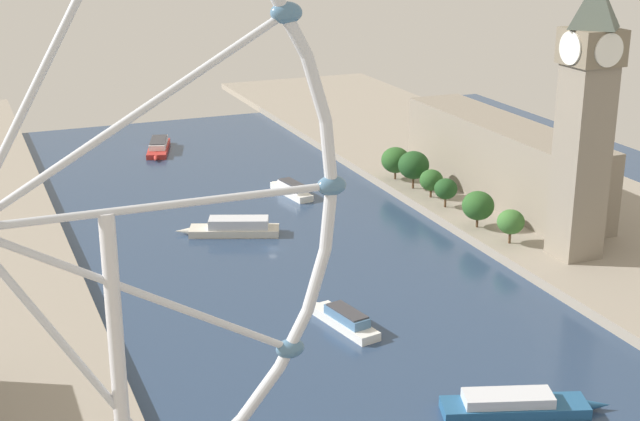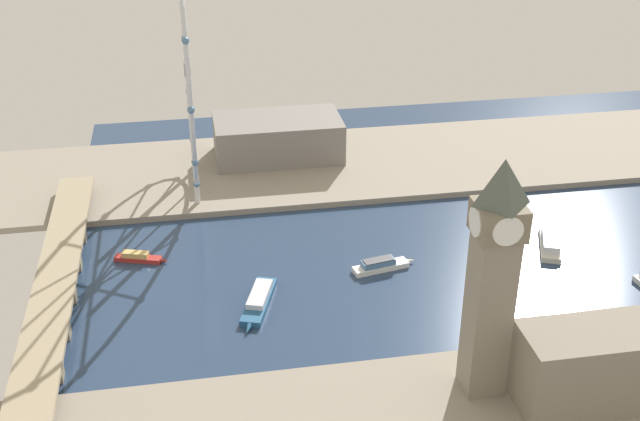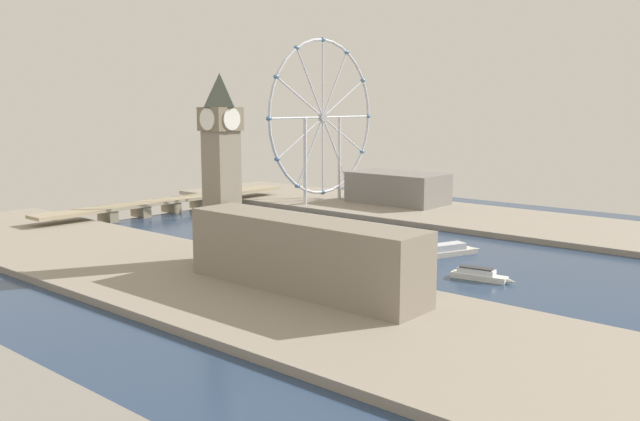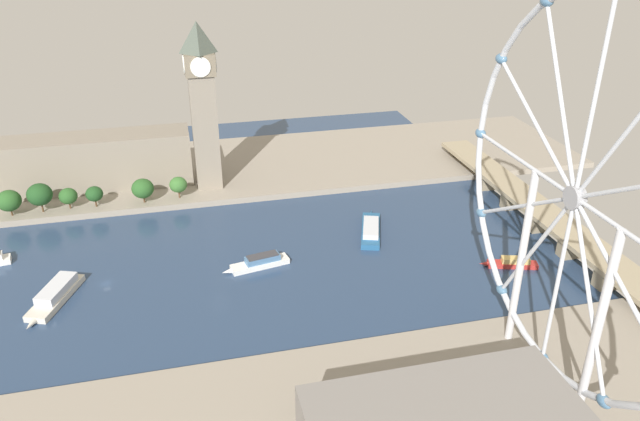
# 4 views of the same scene
# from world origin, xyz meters

# --- Properties ---
(ground_plane) EXTENTS (380.03, 380.03, 0.00)m
(ground_plane) POSITION_xyz_m (0.00, 0.00, 0.00)
(ground_plane) COLOR navy
(riverbank_left) EXTENTS (90.00, 520.00, 3.00)m
(riverbank_left) POSITION_xyz_m (-105.01, 0.00, 1.50)
(riverbank_left) COLOR gray
(riverbank_left) RESTS_ON ground_plane
(riverbank_right) EXTENTS (90.00, 520.00, 3.00)m
(riverbank_right) POSITION_xyz_m (105.01, 0.00, 1.50)
(riverbank_right) COLOR gray
(riverbank_right) RESTS_ON ground_plane
(clock_tower) EXTENTS (15.28, 15.28, 82.32)m
(clock_tower) POSITION_xyz_m (-79.64, 46.62, 45.87)
(clock_tower) COLOR gray
(clock_tower) RESTS_ON riverbank_left
(parliament_block) EXTENTS (22.00, 102.36, 27.12)m
(parliament_block) POSITION_xyz_m (-91.88, -12.55, 16.56)
(parliament_block) COLOR gray
(parliament_block) RESTS_ON riverbank_left
(tree_row_embankment) EXTENTS (11.92, 86.25, 14.14)m
(tree_row_embankment) POSITION_xyz_m (-66.66, -15.68, 10.63)
(tree_row_embankment) COLOR #513823
(tree_row_embankment) RESTS_ON riverbank_left
(ferris_wheel) EXTENTS (111.15, 3.20, 114.55)m
(ferris_wheel) POSITION_xyz_m (89.45, 133.11, 61.97)
(ferris_wheel) COLOR silver
(ferris_wheel) RESTS_ON riverbank_right
(riverside_hall) EXTENTS (36.60, 66.64, 21.41)m
(riverside_hall) POSITION_xyz_m (118.13, 88.39, 13.71)
(riverside_hall) COLOR gray
(riverside_hall) RESTS_ON riverbank_right
(river_bridge) EXTENTS (192.03, 16.07, 9.11)m
(river_bridge) POSITION_xyz_m (-0.00, 190.56, 6.59)
(river_bridge) COLOR tan
(river_bridge) RESTS_ON ground_plane
(tour_boat_0) EXTENTS (33.98, 18.48, 5.69)m
(tour_boat_0) POSITION_xyz_m (7.17, -17.23, 2.39)
(tour_boat_0) COLOR beige
(tour_boat_0) RESTS_ON ground_plane
(tour_boat_1) EXTENTS (10.45, 28.27, 5.09)m
(tour_boat_1) POSITION_xyz_m (1.69, 60.13, 2.04)
(tour_boat_1) COLOR white
(tour_boat_1) RESTS_ON ground_plane
(tour_boat_2) EXTENTS (36.44, 17.65, 4.77)m
(tour_boat_2) POSITION_xyz_m (-15.31, 113.15, 1.98)
(tour_boat_2) COLOR #235684
(tour_boat_2) RESTS_ON ground_plane
(tour_boat_4) EXTENTS (10.07, 23.22, 4.26)m
(tour_boat_4) POSITION_xyz_m (26.04, 160.06, 1.70)
(tour_boat_4) COLOR #B22D28
(tour_boat_4) RESTS_ON ground_plane
(tour_boat_5) EXTENTS (9.14, 27.39, 5.20)m
(tour_boat_5) POSITION_xyz_m (-25.34, -50.94, 2.15)
(tour_boat_5) COLOR white
(tour_boat_5) RESTS_ON ground_plane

